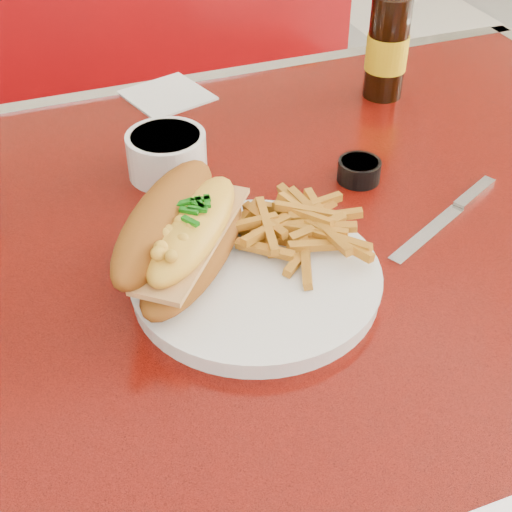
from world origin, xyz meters
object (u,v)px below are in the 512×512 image
object	(u,v)px
gravy_ramekin	(167,153)
sauce_cup_right	(359,170)
knife	(454,211)
fork	(190,249)
dinner_plate	(256,279)
beer_bottle	(389,37)
mac_hoagie	(183,233)
diner_table	(269,328)
booth_bench_far	(143,200)

from	to	relation	value
gravy_ramekin	sauce_cup_right	distance (m)	0.24
knife	fork	bearing A→B (deg)	148.91
dinner_plate	beer_bottle	bearing A→B (deg)	45.64
gravy_ramekin	mac_hoagie	bearing A→B (deg)	-100.13
beer_bottle	sauce_cup_right	bearing A→B (deg)	-125.57
dinner_plate	diner_table	bearing A→B (deg)	59.71
booth_bench_far	mac_hoagie	size ratio (longest dim) A/B	5.25
diner_table	sauce_cup_right	bearing A→B (deg)	20.92
mac_hoagie	beer_bottle	world-z (taller)	beer_bottle
booth_bench_far	fork	bearing A→B (deg)	-96.99
diner_table	beer_bottle	size ratio (longest dim) A/B	5.20
dinner_plate	beer_bottle	xyz separation A→B (m)	(0.33, 0.34, 0.08)
fork	beer_bottle	world-z (taller)	beer_bottle
diner_table	sauce_cup_right	size ratio (longest dim) A/B	20.12
diner_table	mac_hoagie	world-z (taller)	mac_hoagie
mac_hoagie	gravy_ramekin	xyz separation A→B (m)	(0.04, 0.20, -0.03)
dinner_plate	booth_bench_far	bearing A→B (deg)	86.69
sauce_cup_right	fork	bearing A→B (deg)	-161.51
diner_table	fork	xyz separation A→B (m)	(-0.10, -0.03, 0.18)
beer_bottle	diner_table	bearing A→B (deg)	-138.22
knife	booth_bench_far	bearing A→B (deg)	76.69
sauce_cup_right	beer_bottle	xyz separation A→B (m)	(0.14, 0.20, 0.07)
booth_bench_far	beer_bottle	distance (m)	0.85
fork	beer_bottle	xyz separation A→B (m)	(0.38, 0.28, 0.07)
knife	sauce_cup_right	bearing A→B (deg)	97.74
knife	beer_bottle	bearing A→B (deg)	50.13
sauce_cup_right	knife	world-z (taller)	sauce_cup_right
booth_bench_far	gravy_ramekin	size ratio (longest dim) A/B	9.22
diner_table	mac_hoagie	distance (m)	0.25
diner_table	beer_bottle	distance (m)	0.45
sauce_cup_right	dinner_plate	bearing A→B (deg)	-143.27
diner_table	gravy_ramekin	xyz separation A→B (m)	(-0.08, 0.15, 0.19)
diner_table	booth_bench_far	size ratio (longest dim) A/B	1.03
dinner_plate	mac_hoagie	distance (m)	0.09
knife	diner_table	bearing A→B (deg)	139.52
mac_hoagie	knife	size ratio (longest dim) A/B	1.17
fork	diner_table	bearing A→B (deg)	-97.94
fork	beer_bottle	distance (m)	0.48
mac_hoagie	sauce_cup_right	size ratio (longest dim) A/B	3.74
sauce_cup_right	mac_hoagie	bearing A→B (deg)	-157.85
diner_table	dinner_plate	world-z (taller)	dinner_plate
dinner_plate	mac_hoagie	bearing A→B (deg)	148.09
beer_bottle	knife	xyz separation A→B (m)	(-0.07, -0.30, -0.09)
booth_bench_far	sauce_cup_right	distance (m)	0.92
mac_hoagie	sauce_cup_right	world-z (taller)	mac_hoagie
fork	gravy_ramekin	bearing A→B (deg)	-30.76
diner_table	booth_bench_far	distance (m)	0.87
mac_hoagie	fork	distance (m)	0.05
diner_table	mac_hoagie	size ratio (longest dim) A/B	5.38
gravy_ramekin	beer_bottle	size ratio (longest dim) A/B	0.55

